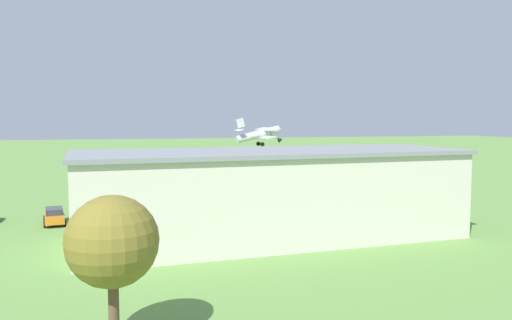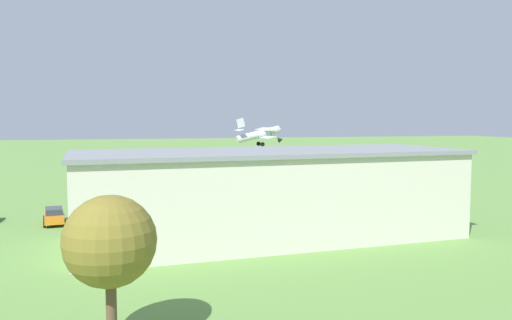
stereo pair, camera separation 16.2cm
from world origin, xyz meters
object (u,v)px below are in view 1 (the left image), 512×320
person_watching_takeoff (331,195)px  person_at_fence_line (92,212)px  biplane (260,134)px  person_crossing_taxiway (370,200)px  hangar (271,194)px  car_orange (54,216)px  person_walking_on_apron (371,195)px  tree_at_field_edge (112,242)px

person_watching_takeoff → person_at_fence_line: bearing=9.4°
biplane → person_at_fence_line: (23.47, 19.71, -7.25)m
biplane → person_crossing_taxiway: 23.07m
person_at_fence_line → biplane: bearing=-140.0°
hangar → biplane: (-7.95, -31.99, 4.24)m
car_orange → biplane: bearing=-142.3°
person_walking_on_apron → person_watching_takeoff: person_walking_on_apron is taller
person_walking_on_apron → hangar: bearing=40.2°
car_orange → person_walking_on_apron: person_walking_on_apron is taller
person_watching_takeoff → tree_at_field_edge: tree_at_field_edge is taller
car_orange → person_watching_takeoff: (-32.12, -5.86, -0.06)m
hangar → tree_at_field_edge: (13.11, 19.04, 1.08)m
car_orange → tree_at_field_edge: size_ratio=0.69×
person_crossing_taxiway → car_orange: bearing=0.5°
person_walking_on_apron → person_crossing_taxiway: (2.02, 3.44, 0.02)m
biplane → person_crossing_taxiway: bearing=110.3°
tree_at_field_edge → person_watching_takeoff: bearing=-126.0°
person_at_fence_line → tree_at_field_edge: size_ratio=0.24×
biplane → person_walking_on_apron: 20.93m
person_crossing_taxiway → person_watching_takeoff: size_ratio=1.13×
person_crossing_taxiway → person_walking_on_apron: bearing=-120.4°
person_walking_on_apron → tree_at_field_edge: (30.70, 33.91, 4.07)m
hangar → person_watching_takeoff: bearing=-127.5°
biplane → car_orange: 34.86m
person_watching_takeoff → biplane: bearing=-71.1°
biplane → person_at_fence_line: size_ratio=4.89×
person_walking_on_apron → person_at_fence_line: bearing=4.5°
person_watching_takeoff → tree_at_field_edge: 44.75m
hangar → biplane: 33.23m
person_at_fence_line → tree_at_field_edge: (-2.42, 31.32, 4.09)m
tree_at_field_edge → hangar: bearing=-124.6°
car_orange → person_walking_on_apron: bearing=-174.2°
car_orange → person_crossing_taxiway: bearing=-179.5°
car_orange → tree_at_field_edge: bearing=101.1°
biplane → person_watching_takeoff: biplane is taller
hangar → biplane: bearing=-104.0°
hangar → person_watching_takeoff: hangar is taller
hangar → person_at_fence_line: bearing=-38.3°
person_watching_takeoff → person_at_fence_line: 28.99m
tree_at_field_edge → person_walking_on_apron: bearing=-132.2°
biplane → person_watching_takeoff: bearing=108.9°
biplane → person_at_fence_line: 31.49m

